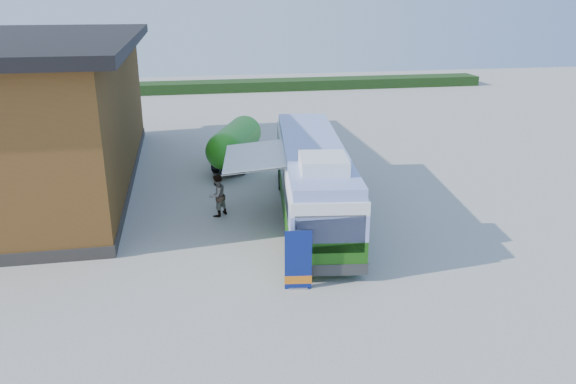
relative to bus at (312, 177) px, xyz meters
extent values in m
plane|color=#BCB7AD|center=(-1.74, -2.74, -1.86)|extent=(100.00, 100.00, 0.00)
cube|color=brown|center=(-12.24, 7.26, 1.64)|extent=(8.00, 20.00, 7.00)
cube|color=black|center=(-12.24, 7.26, 5.39)|extent=(9.60, 21.20, 0.50)
cube|color=#332D28|center=(-12.24, 7.26, -1.61)|extent=(8.10, 20.10, 0.50)
cube|color=#264419|center=(6.26, 35.26, -1.36)|extent=(40.00, 3.00, 1.00)
cube|color=#286410|center=(0.01, 0.08, -0.91)|extent=(4.25, 12.85, 1.16)
cube|color=#8E9FDE|center=(0.01, 0.08, 0.14)|extent=(4.25, 12.85, 0.95)
cube|color=black|center=(-1.22, 0.77, 0.14)|extent=(1.41, 10.43, 0.74)
cube|color=black|center=(1.37, 0.43, 0.14)|extent=(1.41, 10.43, 0.74)
cube|color=white|center=(0.01, 0.08, 0.85)|extent=(4.25, 12.85, 0.47)
cube|color=#8E9FDE|center=(0.01, 0.08, 1.30)|extent=(4.06, 12.63, 0.42)
cube|color=white|center=(-0.51, -3.89, 1.77)|extent=(1.91, 2.10, 0.53)
cube|color=black|center=(-0.81, -6.15, -0.02)|extent=(2.35, 0.37, 1.37)
cube|color=#2D2D2D|center=(-0.80, -6.10, -1.33)|extent=(2.68, 0.55, 0.42)
cube|color=#2D2D2D|center=(0.82, 6.25, -1.33)|extent=(2.68, 0.55, 0.42)
cylinder|color=black|center=(-1.72, -3.94, -1.33)|extent=(0.45, 1.08, 1.05)
cylinder|color=black|center=(0.65, -4.25, -1.33)|extent=(0.45, 1.08, 1.05)
cylinder|color=black|center=(-0.70, 3.88, -1.33)|extent=(0.45, 1.08, 1.05)
cylinder|color=black|center=(1.67, 3.57, -1.33)|extent=(0.45, 1.08, 1.05)
cube|color=white|center=(-2.43, 0.22, 0.95)|extent=(3.22, 4.62, 0.33)
cube|color=#A5A8AD|center=(-1.10, 0.04, 1.14)|extent=(0.75, 4.59, 0.15)
cylinder|color=#A5A8AD|center=(-2.67, -1.62, 0.85)|extent=(2.77, 0.41, 0.34)
cylinder|color=#A5A8AD|center=(-2.19, 2.06, 0.85)|extent=(2.77, 0.41, 0.34)
cube|color=navy|center=(-1.91, -6.31, -0.80)|extent=(0.90, 0.15, 2.12)
cube|color=orange|center=(-1.91, -6.31, -1.52)|extent=(0.92, 0.16, 0.30)
cube|color=#A5A8AD|center=(-1.91, -6.31, -1.83)|extent=(0.66, 0.26, 0.06)
cylinder|color=#A5A8AD|center=(-1.91, -6.29, -0.80)|extent=(0.03, 0.03, 2.12)
cube|color=tan|center=(0.33, 1.36, -1.00)|extent=(0.82, 1.45, 0.05)
cube|color=tan|center=(-0.29, 1.24, -1.35)|extent=(0.54, 1.40, 0.04)
cube|color=tan|center=(0.94, 1.48, -1.35)|extent=(0.54, 1.40, 0.04)
cube|color=black|center=(0.24, 0.76, -1.44)|extent=(0.07, 0.07, 0.84)
cube|color=black|center=(0.64, 0.84, -1.44)|extent=(0.07, 0.07, 0.84)
cube|color=black|center=(0.02, 1.88, -1.44)|extent=(0.07, 0.07, 0.84)
cube|color=black|center=(0.42, 1.96, -1.44)|extent=(0.07, 0.07, 0.84)
imported|color=#999999|center=(-1.97, 8.44, -0.87)|extent=(0.87, 0.78, 1.99)
imported|color=#999999|center=(-4.12, 0.87, -0.91)|extent=(1.17, 1.15, 1.90)
cylinder|color=#2A971B|center=(-2.60, 8.35, -0.36)|extent=(3.43, 4.86, 2.00)
sphere|color=#2A971B|center=(-3.38, 6.28, -0.36)|extent=(2.00, 2.00, 2.00)
sphere|color=#2A971B|center=(-1.83, 10.43, -0.36)|extent=(2.00, 2.00, 2.00)
cube|color=black|center=(-2.60, 8.35, -1.25)|extent=(2.88, 4.83, 0.22)
cube|color=black|center=(-3.62, 5.65, -1.30)|extent=(0.59, 1.29, 0.11)
cylinder|color=black|center=(-3.80, 7.38, -1.42)|extent=(0.57, 0.93, 0.89)
cylinder|color=black|center=(-2.34, 6.84, -1.42)|extent=(0.57, 0.93, 0.89)
cylinder|color=black|center=(-2.86, 9.87, -1.42)|extent=(0.57, 0.93, 0.89)
cylinder|color=black|center=(-1.41, 9.33, -1.42)|extent=(0.57, 0.93, 0.89)
camera|label=1|loc=(-5.31, -22.72, 7.51)|focal=35.00mm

